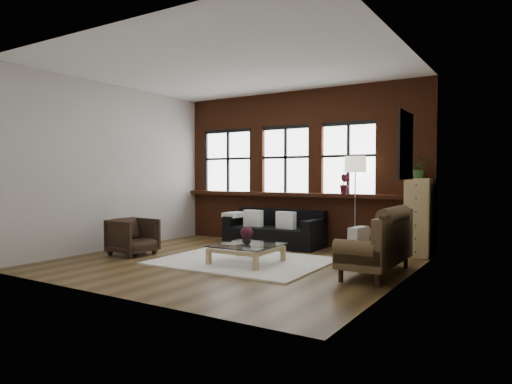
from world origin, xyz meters
The scene contains 26 objects.
floor centered at (0.00, 0.00, 0.00)m, with size 5.50×5.50×0.00m, color #49351B.
ceiling centered at (0.00, 0.00, 3.20)m, with size 5.50×5.50×0.00m, color white.
wall_back centered at (0.00, 2.50, 1.60)m, with size 5.50×5.50×0.00m, color beige.
wall_front centered at (0.00, -2.50, 1.60)m, with size 5.50×5.50×0.00m, color beige.
wall_left centered at (-2.75, 0.00, 1.60)m, with size 5.00×5.00×0.00m, color beige.
wall_right centered at (2.75, 0.00, 1.60)m, with size 5.00×5.00×0.00m, color beige.
brick_backwall centered at (0.00, 2.44, 1.60)m, with size 5.50×0.12×3.20m, color #5B2915, non-canonical shape.
sill_ledge centered at (0.00, 2.35, 1.04)m, with size 5.50×0.30×0.08m, color #5B2915.
window_left centered at (-1.80, 2.45, 1.75)m, with size 1.38×0.10×1.50m, color black, non-canonical shape.
window_mid centered at (-0.30, 2.45, 1.75)m, with size 1.38×0.10×1.50m, color black, non-canonical shape.
window_right centered at (1.10, 2.45, 1.75)m, with size 1.38×0.10×1.50m, color black, non-canonical shape.
wall_poster centered at (2.72, 0.30, 1.85)m, with size 0.05×0.74×0.94m, color black, non-canonical shape.
shag_rug centered at (0.13, 0.13, 0.01)m, with size 2.71×2.13×0.03m, color white.
dark_sofa centered at (-0.29, 1.90, 0.36)m, with size 2.01×0.81×0.73m, color black, non-canonical shape.
pillow_a centered at (-0.72, 1.80, 0.55)m, with size 0.40×0.14×0.34m, color white.
pillow_b centered at (0.05, 1.80, 0.55)m, with size 0.40×0.14×0.34m, color white.
vintage_settee centered at (2.30, 0.37, 0.45)m, with size 0.75×1.69×0.90m, color brown, non-canonical shape.
pillow_settee centered at (2.22, -0.15, 0.57)m, with size 0.14×0.38×0.34m, color white.
armchair centered at (-1.93, -0.36, 0.33)m, with size 0.71×0.73×0.66m, color black.
coffee_table centered at (0.30, -0.01, 0.16)m, with size 0.99×0.99×0.34m, color tan, non-canonical shape.
vase centered at (0.30, -0.01, 0.40)m, with size 0.14×0.14×0.15m, color #B2B2B2.
flowers centered at (0.30, -0.01, 0.51)m, with size 0.20×0.20×0.20m, color #461827.
drawer_chest centered at (2.50, 2.18, 0.69)m, with size 0.43×0.43×1.39m, color tan.
potted_plant_top centered at (2.50, 2.18, 1.57)m, with size 0.32×0.28×0.36m, color #2D5923.
floor_lamp centered at (1.34, 2.15, 0.98)m, with size 0.40×0.40×1.95m, color #A5A5A8, non-canonical shape.
sill_plant centered at (1.07, 2.32, 1.28)m, with size 0.22×0.17×0.39m, color #461827.
Camera 1 is at (4.32, -6.14, 1.43)m, focal length 32.00 mm.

